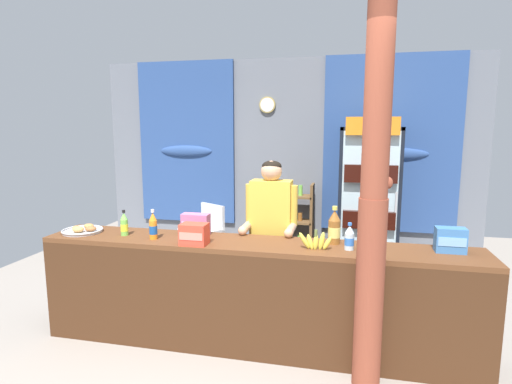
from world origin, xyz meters
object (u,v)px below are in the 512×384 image
object	(u,v)px
shopkeeper	(271,223)
snack_box_crackers	(194,234)
timber_post	(373,206)
snack_box_biscuit	(450,240)
soda_bottle_iced_tea	(334,228)
banana_bunch	(316,241)
soda_bottle_orange_soda	(153,226)
pastry_tray	(83,230)
bottle_shelf_rack	(295,224)
soda_bottle_water	(349,238)
drink_fridge	(368,191)
plastic_lawn_chair	(205,234)
snack_box_wafer	(196,224)
stall_counter	(251,288)
soda_bottle_lime_soda	(124,225)

from	to	relation	value
shopkeeper	snack_box_crackers	distance (m)	0.81
timber_post	snack_box_biscuit	xyz separation A→B (m)	(0.59, 0.41, -0.31)
shopkeeper	snack_box_crackers	world-z (taller)	shopkeeper
soda_bottle_iced_tea	banana_bunch	xyz separation A→B (m)	(-0.13, -0.20, -0.07)
soda_bottle_orange_soda	shopkeeper	bearing A→B (deg)	31.52
pastry_tray	snack_box_crackers	bearing A→B (deg)	-7.53
timber_post	bottle_shelf_rack	size ratio (longest dim) A/B	2.45
soda_bottle_water	snack_box_crackers	bearing A→B (deg)	-173.95
drink_fridge	plastic_lawn_chair	size ratio (longest dim) A/B	2.27
snack_box_crackers	snack_box_wafer	xyz separation A→B (m)	(-0.10, 0.29, 0.01)
stall_counter	soda_bottle_water	distance (m)	0.87
soda_bottle_orange_soda	drink_fridge	bearing A→B (deg)	47.17
snack_box_crackers	banana_bunch	size ratio (longest dim) A/B	0.77
soda_bottle_orange_soda	pastry_tray	distance (m)	0.73
soda_bottle_lime_soda	snack_box_biscuit	distance (m)	2.65
soda_bottle_iced_tea	snack_box_crackers	xyz separation A→B (m)	(-1.09, -0.27, -0.04)
soda_bottle_lime_soda	pastry_tray	world-z (taller)	soda_bottle_lime_soda
soda_bottle_orange_soda	snack_box_wafer	size ratio (longest dim) A/B	1.07
shopkeeper	soda_bottle_orange_soda	world-z (taller)	shopkeeper
soda_bottle_orange_soda	snack_box_biscuit	xyz separation A→B (m)	(2.35, 0.15, -0.01)
drink_fridge	soda_bottle_lime_soda	size ratio (longest dim) A/B	8.70
snack_box_biscuit	soda_bottle_orange_soda	bearing A→B (deg)	-176.46
pastry_tray	soda_bottle_orange_soda	bearing A→B (deg)	-5.20
snack_box_crackers	snack_box_wafer	world-z (taller)	snack_box_wafer
drink_fridge	plastic_lawn_chair	bearing A→B (deg)	-172.80
shopkeeper	banana_bunch	world-z (taller)	shopkeeper
snack_box_crackers	snack_box_wafer	bearing A→B (deg)	108.58
stall_counter	snack_box_biscuit	distance (m)	1.57
snack_box_wafer	snack_box_crackers	bearing A→B (deg)	-71.42
drink_fridge	stall_counter	bearing A→B (deg)	-116.02
snack_box_crackers	snack_box_biscuit	bearing A→B (deg)	6.64
soda_bottle_lime_soda	soda_bottle_orange_soda	bearing A→B (deg)	-10.68
soda_bottle_iced_tea	timber_post	bearing A→B (deg)	-59.89
stall_counter	bottle_shelf_rack	size ratio (longest dim) A/B	3.23
soda_bottle_lime_soda	snack_box_crackers	size ratio (longest dim) A/B	1.06
stall_counter	banana_bunch	size ratio (longest dim) A/B	13.16
soda_bottle_iced_tea	snack_box_biscuit	world-z (taller)	soda_bottle_iced_tea
timber_post	soda_bottle_lime_soda	size ratio (longest dim) A/B	12.16
soda_bottle_lime_soda	stall_counter	bearing A→B (deg)	-4.28
stall_counter	snack_box_biscuit	world-z (taller)	snack_box_biscuit
soda_bottle_water	soda_bottle_iced_tea	bearing A→B (deg)	129.45
plastic_lawn_chair	pastry_tray	world-z (taller)	pastry_tray
snack_box_biscuit	pastry_tray	size ratio (longest dim) A/B	0.62
timber_post	pastry_tray	bearing A→B (deg)	172.36
plastic_lawn_chair	pastry_tray	size ratio (longest dim) A/B	2.45
bottle_shelf_rack	snack_box_crackers	xyz separation A→B (m)	(-0.53, -2.25, 0.41)
stall_counter	timber_post	xyz separation A→B (m)	(0.90, -0.24, 0.75)
soda_bottle_lime_soda	snack_box_crackers	distance (m)	0.71
drink_fridge	soda_bottle_orange_soda	size ratio (longest dim) A/B	7.64
plastic_lawn_chair	banana_bunch	distance (m)	2.35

